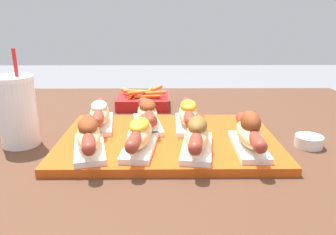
{
  "coord_description": "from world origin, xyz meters",
  "views": [
    {
      "loc": [
        0.04,
        -0.8,
        1.04
      ],
      "look_at": [
        0.05,
        -0.07,
        0.81
      ],
      "focal_mm": 35.0,
      "sensor_mm": 36.0,
      "label": 1
    }
  ],
  "objects": [
    {
      "name": "hot_dog_0",
      "position": [
        -0.11,
        -0.17,
        0.8
      ],
      "size": [
        0.09,
        0.2,
        0.07
      ],
      "color": "white",
      "rests_on": "serving_tray"
    },
    {
      "name": "hot_dog_1",
      "position": [
        -0.01,
        -0.16,
        0.8
      ],
      "size": [
        0.08,
        0.2,
        0.07
      ],
      "color": "white",
      "rests_on": "serving_tray"
    },
    {
      "name": "fries_basket",
      "position": [
        -0.03,
        0.23,
        0.77
      ],
      "size": [
        0.16,
        0.15,
        0.06
      ],
      "color": "#B21919",
      "rests_on": "patio_table"
    },
    {
      "name": "hot_dog_6",
      "position": [
        0.1,
        -0.02,
        0.8
      ],
      "size": [
        0.06,
        0.2,
        0.07
      ],
      "color": "white",
      "rests_on": "serving_tray"
    },
    {
      "name": "drink_cup",
      "position": [
        -0.29,
        -0.09,
        0.83
      ],
      "size": [
        0.09,
        0.09,
        0.22
      ],
      "color": "white",
      "rests_on": "patio_table"
    },
    {
      "name": "serving_tray",
      "position": [
        0.05,
        -0.09,
        0.76
      ],
      "size": [
        0.49,
        0.34,
        0.02
      ],
      "color": "#CC4C14",
      "rests_on": "patio_table"
    },
    {
      "name": "hot_dog_2",
      "position": [
        0.11,
        -0.17,
        0.8
      ],
      "size": [
        0.08,
        0.2,
        0.07
      ],
      "color": "white",
      "rests_on": "serving_tray"
    },
    {
      "name": "sauce_bowl",
      "position": [
        0.37,
        -0.11,
        0.76
      ],
      "size": [
        0.06,
        0.06,
        0.03
      ],
      "color": "white",
      "rests_on": "patio_table"
    },
    {
      "name": "hot_dog_5",
      "position": [
        -0.0,
        -0.02,
        0.8
      ],
      "size": [
        0.08,
        0.2,
        0.07
      ],
      "color": "white",
      "rests_on": "serving_tray"
    },
    {
      "name": "hot_dog_4",
      "position": [
        -0.12,
        -0.01,
        0.8
      ],
      "size": [
        0.08,
        0.2,
        0.07
      ],
      "color": "white",
      "rests_on": "serving_tray"
    },
    {
      "name": "hot_dog_3",
      "position": [
        0.22,
        -0.16,
        0.8
      ],
      "size": [
        0.06,
        0.2,
        0.08
      ],
      "color": "white",
      "rests_on": "serving_tray"
    }
  ]
}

